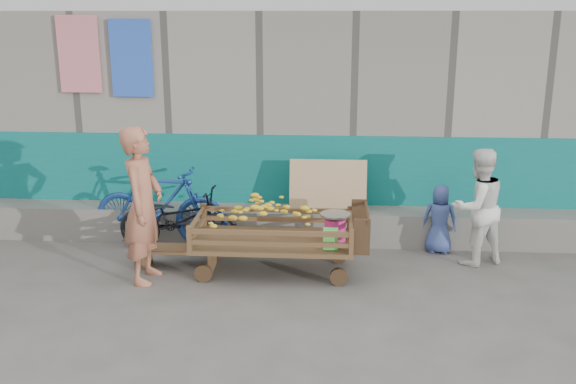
# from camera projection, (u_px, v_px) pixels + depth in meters

# --- Properties ---
(ground) EXTENTS (80.00, 80.00, 0.00)m
(ground) POSITION_uv_depth(u_px,v_px,m) (295.00, 320.00, 6.42)
(ground) COLOR #51504B
(ground) RESTS_ON ground
(building_wall) EXTENTS (12.00, 3.50, 3.00)m
(building_wall) POSITION_uv_depth(u_px,v_px,m) (310.00, 114.00, 9.92)
(building_wall) COLOR gray
(building_wall) RESTS_ON ground
(banana_cart) EXTENTS (2.03, 0.93, 0.87)m
(banana_cart) POSITION_uv_depth(u_px,v_px,m) (270.00, 225.00, 7.47)
(banana_cart) COLOR brown
(banana_cart) RESTS_ON ground
(bench) EXTENTS (1.00, 0.30, 0.25)m
(bench) POSITION_uv_depth(u_px,v_px,m) (179.00, 253.00, 7.73)
(bench) COLOR brown
(bench) RESTS_ON ground
(vendor_man) EXTENTS (0.46, 0.67, 1.79)m
(vendor_man) POSITION_uv_depth(u_px,v_px,m) (143.00, 205.00, 7.17)
(vendor_man) COLOR #B1684C
(vendor_man) RESTS_ON ground
(woman) EXTENTS (0.86, 0.78, 1.44)m
(woman) POSITION_uv_depth(u_px,v_px,m) (478.00, 207.00, 7.72)
(woman) COLOR white
(woman) RESTS_ON ground
(child) EXTENTS (0.47, 0.35, 0.89)m
(child) POSITION_uv_depth(u_px,v_px,m) (440.00, 219.00, 8.15)
(child) COLOR #3A4D90
(child) RESTS_ON ground
(bicycle_dark) EXTENTS (1.62, 0.68, 0.83)m
(bicycle_dark) POSITION_uv_depth(u_px,v_px,m) (178.00, 220.00, 8.22)
(bicycle_dark) COLOR black
(bicycle_dark) RESTS_ON ground
(bicycle_blue) EXTENTS (1.86, 0.73, 1.09)m
(bicycle_blue) POSITION_uv_depth(u_px,v_px,m) (160.00, 206.00, 8.37)
(bicycle_blue) COLOR navy
(bicycle_blue) RESTS_ON ground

